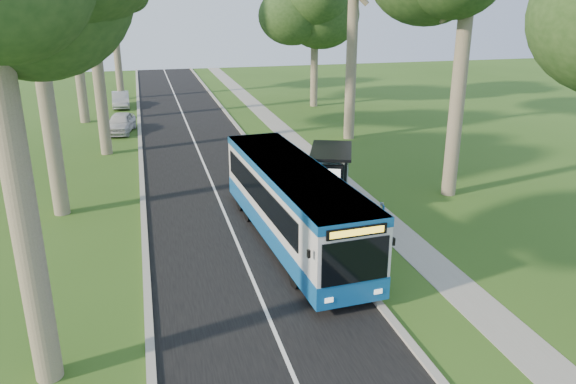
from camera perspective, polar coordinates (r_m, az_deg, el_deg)
The scene contains 12 objects.
ground at distance 20.50m, azimuth 5.97°, elevation -7.39°, with size 120.00×120.00×0.00m, color #30561A.
road at distance 28.77m, azimuth -7.60°, elevation 0.55°, with size 7.00×100.00×0.02m, color black.
kerb_east at distance 29.34m, azimuth -0.81°, elevation 1.20°, with size 0.25×100.00×0.12m, color #9E9B93.
kerb_west at distance 28.58m, azimuth -14.57°, elevation 0.06°, with size 0.25×100.00×0.12m, color #9E9B93.
centre_line at distance 28.76m, azimuth -7.60°, elevation 0.57°, with size 0.12×100.00×0.01m, color white.
footpath at distance 30.18m, azimuth 4.73°, elevation 1.55°, with size 1.50×100.00×0.02m, color gray.
bus at distance 21.64m, azimuth 0.45°, elevation -1.24°, with size 3.17×11.62×3.04m.
bus_stop_sign at distance 19.28m, azimuth 9.42°, elevation -3.91°, with size 0.10×0.38×2.67m.
bus_shelter at distance 24.62m, azimuth 5.05°, elevation 2.26°, with size 2.82×3.69×2.81m.
litter_bin at distance 22.31m, azimuth 7.49°, elevation -3.71°, with size 0.58×0.58×1.01m.
car_white at distance 41.64m, azimuth -16.67°, elevation 6.74°, with size 1.65×4.09×1.39m, color silver.
car_silver at distance 51.47m, azimuth -16.63°, elevation 8.98°, with size 1.41×4.04×1.33m, color #999CA0.
Camera 1 is at (-6.65, -17.09, 9.16)m, focal length 35.00 mm.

